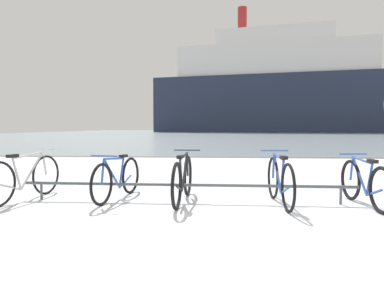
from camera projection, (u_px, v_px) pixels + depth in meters
name	position (u px, v px, depth m)	size (l,w,h in m)	color
ground	(218.00, 134.00, 57.89)	(80.00, 132.00, 0.08)	silver
bike_rack	(186.00, 185.00, 5.76)	(5.49, 0.14, 0.31)	#4C5156
bicycle_0	(24.00, 178.00, 5.89)	(0.53, 1.78, 0.84)	black
bicycle_1	(117.00, 178.00, 5.98)	(0.52, 1.69, 0.79)	black
bicycle_2	(183.00, 179.00, 5.74)	(0.46, 1.81, 0.84)	black
bicycle_3	(280.00, 181.00, 5.54)	(0.46, 1.70, 0.84)	black
bicycle_4	(365.00, 183.00, 5.44)	(0.46, 1.65, 0.79)	black
ferry_ship	(277.00, 90.00, 78.81)	(57.15, 23.05, 28.43)	#232D47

